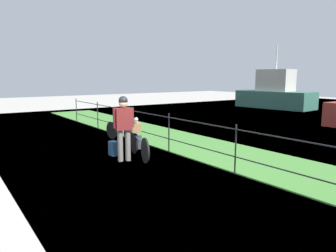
{
  "coord_description": "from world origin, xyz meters",
  "views": [
    {
      "loc": [
        6.14,
        -3.27,
        2.18
      ],
      "look_at": [
        -0.59,
        1.47,
        0.9
      ],
      "focal_mm": 34.41,
      "sensor_mm": 36.0,
      "label": 1
    }
  ],
  "objects_px": {
    "mooring_bollard": "(139,142)",
    "bicycle_parked": "(120,131)",
    "cyclist_person": "(124,123)",
    "wooden_crate": "(135,127)",
    "bicycle_main": "(139,145)",
    "moored_boat_mid": "(275,94)",
    "backpack_on_paving": "(114,148)",
    "terrier_dog": "(135,121)"
  },
  "relations": [
    {
      "from": "bicycle_main",
      "to": "mooring_bollard",
      "type": "xyz_separation_m",
      "value": [
        -0.97,
        0.53,
        -0.14
      ]
    },
    {
      "from": "wooden_crate",
      "to": "terrier_dog",
      "type": "xyz_separation_m",
      "value": [
        0.02,
        -0.01,
        0.2
      ]
    },
    {
      "from": "mooring_bollard",
      "to": "backpack_on_paving",
      "type": "bearing_deg",
      "value": -71.62
    },
    {
      "from": "wooden_crate",
      "to": "moored_boat_mid",
      "type": "bearing_deg",
      "value": 113.2
    },
    {
      "from": "cyclist_person",
      "to": "backpack_on_paving",
      "type": "bearing_deg",
      "value": 177.8
    },
    {
      "from": "wooden_crate",
      "to": "backpack_on_paving",
      "type": "height_order",
      "value": "wooden_crate"
    },
    {
      "from": "terrier_dog",
      "to": "moored_boat_mid",
      "type": "xyz_separation_m",
      "value": [
        -6.25,
        14.52,
        -0.01
      ]
    },
    {
      "from": "mooring_bollard",
      "to": "bicycle_main",
      "type": "bearing_deg",
      "value": -28.87
    },
    {
      "from": "bicycle_main",
      "to": "bicycle_parked",
      "type": "xyz_separation_m",
      "value": [
        -2.37,
        0.63,
        -0.01
      ]
    },
    {
      "from": "cyclist_person",
      "to": "mooring_bollard",
      "type": "distance_m",
      "value": 1.64
    },
    {
      "from": "backpack_on_paving",
      "to": "wooden_crate",
      "type": "bearing_deg",
      "value": 63.06
    },
    {
      "from": "backpack_on_paving",
      "to": "moored_boat_mid",
      "type": "bearing_deg",
      "value": 108.68
    },
    {
      "from": "bicycle_main",
      "to": "backpack_on_paving",
      "type": "bearing_deg",
      "value": -144.71
    },
    {
      "from": "bicycle_main",
      "to": "terrier_dog",
      "type": "distance_m",
      "value": 0.73
    },
    {
      "from": "wooden_crate",
      "to": "bicycle_parked",
      "type": "distance_m",
      "value": 2.09
    },
    {
      "from": "terrier_dog",
      "to": "cyclist_person",
      "type": "distance_m",
      "value": 0.71
    },
    {
      "from": "cyclist_person",
      "to": "wooden_crate",
      "type": "bearing_deg",
      "value": 127.33
    },
    {
      "from": "mooring_bollard",
      "to": "bicycle_parked",
      "type": "relative_size",
      "value": 0.25
    },
    {
      "from": "terrier_dog",
      "to": "bicycle_parked",
      "type": "height_order",
      "value": "terrier_dog"
    },
    {
      "from": "wooden_crate",
      "to": "moored_boat_mid",
      "type": "xyz_separation_m",
      "value": [
        -6.22,
        14.52,
        0.19
      ]
    },
    {
      "from": "cyclist_person",
      "to": "mooring_bollard",
      "type": "relative_size",
      "value": 4.12
    },
    {
      "from": "cyclist_person",
      "to": "bicycle_parked",
      "type": "relative_size",
      "value": 1.02
    },
    {
      "from": "backpack_on_paving",
      "to": "mooring_bollard",
      "type": "distance_m",
      "value": 1.04
    },
    {
      "from": "wooden_crate",
      "to": "bicycle_parked",
      "type": "bearing_deg",
      "value": 165.06
    },
    {
      "from": "wooden_crate",
      "to": "backpack_on_paving",
      "type": "xyz_separation_m",
      "value": [
        -0.25,
        -0.55,
        -0.57
      ]
    },
    {
      "from": "cyclist_person",
      "to": "backpack_on_paving",
      "type": "distance_m",
      "value": 1.06
    },
    {
      "from": "backpack_on_paving",
      "to": "moored_boat_mid",
      "type": "distance_m",
      "value": 16.23
    },
    {
      "from": "terrier_dog",
      "to": "cyclist_person",
      "type": "height_order",
      "value": "cyclist_person"
    },
    {
      "from": "bicycle_main",
      "to": "backpack_on_paving",
      "type": "relative_size",
      "value": 4.24
    },
    {
      "from": "bicycle_main",
      "to": "cyclist_person",
      "type": "distance_m",
      "value": 0.82
    },
    {
      "from": "mooring_bollard",
      "to": "moored_boat_mid",
      "type": "distance_m",
      "value": 15.2
    },
    {
      "from": "cyclist_person",
      "to": "moored_boat_mid",
      "type": "distance_m",
      "value": 16.51
    },
    {
      "from": "cyclist_person",
      "to": "mooring_bollard",
      "type": "xyz_separation_m",
      "value": [
        -1.02,
        1.01,
        -0.8
      ]
    },
    {
      "from": "bicycle_parked",
      "to": "backpack_on_paving",
      "type": "bearing_deg",
      "value": -32.05
    },
    {
      "from": "terrier_dog",
      "to": "moored_boat_mid",
      "type": "height_order",
      "value": "moored_boat_mid"
    },
    {
      "from": "bicycle_parked",
      "to": "bicycle_main",
      "type": "bearing_deg",
      "value": -14.89
    },
    {
      "from": "bicycle_main",
      "to": "wooden_crate",
      "type": "relative_size",
      "value": 4.7
    },
    {
      "from": "cyclist_person",
      "to": "mooring_bollard",
      "type": "height_order",
      "value": "cyclist_person"
    },
    {
      "from": "cyclist_person",
      "to": "bicycle_main",
      "type": "bearing_deg",
      "value": 96.11
    },
    {
      "from": "backpack_on_paving",
      "to": "mooring_bollard",
      "type": "relative_size",
      "value": 0.98
    },
    {
      "from": "bicycle_main",
      "to": "backpack_on_paving",
      "type": "distance_m",
      "value": 0.8
    },
    {
      "from": "terrier_dog",
      "to": "mooring_bollard",
      "type": "xyz_separation_m",
      "value": [
        -0.6,
        0.44,
        -0.76
      ]
    }
  ]
}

